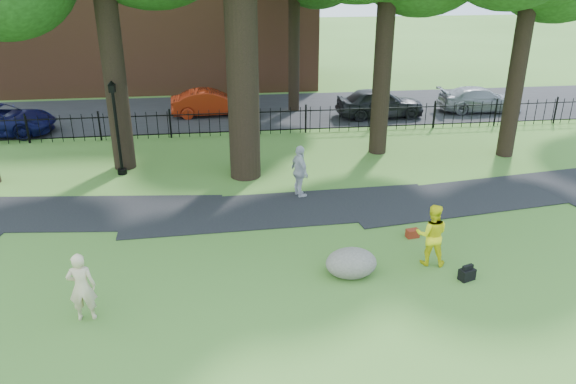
{
  "coord_description": "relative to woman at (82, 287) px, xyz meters",
  "views": [
    {
      "loc": [
        -0.87,
        -12.16,
        7.56
      ],
      "look_at": [
        0.93,
        2.0,
        1.43
      ],
      "focal_mm": 35.0,
      "sensor_mm": 36.0,
      "label": 1
    }
  ],
  "objects": [
    {
      "name": "footpath",
      "position": [
        5.03,
        5.15,
        -0.82
      ],
      "size": [
        36.07,
        3.85,
        0.03
      ],
      "primitive_type": "cube",
      "rotation": [
        0.0,
        0.0,
        0.03
      ],
      "color": "black",
      "rests_on": "ground"
    },
    {
      "name": "man",
      "position": [
        8.46,
        1.38,
        0.02
      ],
      "size": [
        0.96,
        0.84,
        1.68
      ],
      "primitive_type": "imported",
      "rotation": [
        0.0,
        0.0,
        2.86
      ],
      "color": "yellow",
      "rests_on": "ground"
    },
    {
      "name": "boulder",
      "position": [
        6.29,
        1.09,
        -0.44
      ],
      "size": [
        1.38,
        1.09,
        0.76
      ],
      "primitive_type": "ellipsoid",
      "rotation": [
        0.0,
        0.0,
        -0.08
      ],
      "color": "slate",
      "rests_on": "ground"
    },
    {
      "name": "street",
      "position": [
        4.03,
        17.25,
        -0.82
      ],
      "size": [
        80.0,
        7.0,
        0.02
      ],
      "primitive_type": "cube",
      "color": "black",
      "rests_on": "ground"
    },
    {
      "name": "ground",
      "position": [
        4.03,
        1.25,
        -0.82
      ],
      "size": [
        120.0,
        120.0,
        0.0
      ],
      "primitive_type": "plane",
      "color": "#416E26",
      "rests_on": "ground"
    },
    {
      "name": "backpack",
      "position": [
        9.11,
        0.48,
        -0.68
      ],
      "size": [
        0.45,
        0.36,
        0.29
      ],
      "primitive_type": "cube",
      "rotation": [
        0.0,
        0.0,
        0.35
      ],
      "color": "black",
      "rests_on": "ground"
    },
    {
      "name": "woman",
      "position": [
        0.0,
        0.0,
        0.0
      ],
      "size": [
        0.62,
        0.43,
        1.65
      ],
      "primitive_type": "imported",
      "rotation": [
        0.0,
        0.0,
        3.19
      ],
      "color": "beige",
      "rests_on": "ground"
    },
    {
      "name": "silver_car",
      "position": [
        16.43,
        15.82,
        -0.21
      ],
      "size": [
        4.29,
        1.86,
        1.23
      ],
      "primitive_type": "imported",
      "rotation": [
        0.0,
        0.0,
        1.54
      ],
      "color": "gray",
      "rests_on": "ground"
    },
    {
      "name": "red_sedan",
      "position": [
        2.79,
        16.75,
        -0.18
      ],
      "size": [
        4.0,
        1.63,
        1.29
      ],
      "primitive_type": "imported",
      "rotation": [
        0.0,
        0.0,
        1.64
      ],
      "color": "#96210B",
      "rests_on": "ground"
    },
    {
      "name": "grey_car",
      "position": [
        11.06,
        15.4,
        -0.1
      ],
      "size": [
        4.27,
        1.76,
        1.45
      ],
      "primitive_type": "imported",
      "rotation": [
        0.0,
        0.0,
        1.58
      ],
      "color": "black",
      "rests_on": "ground"
    },
    {
      "name": "red_bag",
      "position": [
        8.51,
        2.84,
        -0.7
      ],
      "size": [
        0.39,
        0.28,
        0.24
      ],
      "primitive_type": "cube",
      "rotation": [
        0.0,
        0.0,
        0.16
      ],
      "color": "maroon",
      "rests_on": "ground"
    },
    {
      "name": "pedestrian",
      "position": [
        5.71,
        6.13,
        0.07
      ],
      "size": [
        0.74,
        1.13,
        1.78
      ],
      "primitive_type": "imported",
      "rotation": [
        0.0,
        0.0,
        1.89
      ],
      "color": "#B6B6BB",
      "rests_on": "ground"
    },
    {
      "name": "lamppost",
      "position": [
        -0.49,
        9.02,
        0.87
      ],
      "size": [
        0.34,
        0.34,
        3.46
      ],
      "rotation": [
        0.0,
        0.0,
        -0.07
      ],
      "color": "black",
      "rests_on": "ground"
    },
    {
      "name": "iron_fence",
      "position": [
        4.03,
        13.25,
        -0.22
      ],
      "size": [
        44.0,
        0.04,
        1.2
      ],
      "color": "black",
      "rests_on": "ground"
    }
  ]
}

